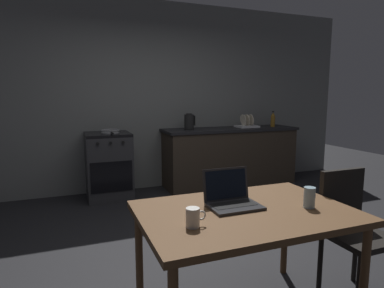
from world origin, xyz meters
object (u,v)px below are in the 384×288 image
(drinking_glass, at_px, (309,197))
(coffee_mug, at_px, (193,217))
(laptop, at_px, (232,199))
(bottle, at_px, (273,119))
(electric_kettle, at_px, (189,122))
(frying_pan, at_px, (110,131))
(chair, at_px, (351,225))
(dish_rack, at_px, (247,124))
(dining_table, at_px, (245,220))
(stove_oven, at_px, (109,165))

(drinking_glass, bearing_deg, coffee_mug, -178.28)
(laptop, relative_size, bottle, 1.25)
(laptop, relative_size, drinking_glass, 2.47)
(electric_kettle, distance_m, frying_pan, 1.17)
(drinking_glass, bearing_deg, laptop, 155.41)
(electric_kettle, distance_m, coffee_mug, 3.26)
(chair, height_order, coffee_mug, chair)
(laptop, bearing_deg, bottle, 55.82)
(coffee_mug, xyz_separation_m, dish_rack, (2.12, 3.05, 0.18))
(laptop, height_order, drinking_glass, laptop)
(bottle, height_order, drinking_glass, bottle)
(chair, distance_m, dish_rack, 3.10)
(laptop, relative_size, dish_rack, 0.94)
(dining_table, bearing_deg, drinking_glass, -15.34)
(laptop, distance_m, dish_rack, 3.34)
(dining_table, relative_size, electric_kettle, 5.31)
(electric_kettle, bearing_deg, chair, -87.58)
(laptop, height_order, bottle, bottle)
(laptop, xyz_separation_m, bottle, (2.23, 2.77, 0.26))
(laptop, bearing_deg, dining_table, -58.61)
(coffee_mug, bearing_deg, dining_table, 18.24)
(frying_pan, relative_size, coffee_mug, 3.80)
(dining_table, xyz_separation_m, electric_kettle, (0.73, 2.92, 0.37))
(chair, relative_size, frying_pan, 2.08)
(dining_table, relative_size, coffee_mug, 11.44)
(electric_kettle, height_order, coffee_mug, electric_kettle)
(frying_pan, distance_m, drinking_glass, 3.11)
(coffee_mug, height_order, dish_rack, dish_rack)
(stove_oven, bearing_deg, laptop, -81.37)
(bottle, distance_m, drinking_glass, 3.48)
(electric_kettle, height_order, dish_rack, electric_kettle)
(dining_table, xyz_separation_m, dish_rack, (1.72, 2.92, 0.30))
(dining_table, relative_size, dish_rack, 3.81)
(laptop, relative_size, electric_kettle, 1.31)
(chair, bearing_deg, electric_kettle, 92.62)
(stove_oven, distance_m, electric_kettle, 1.33)
(dining_table, xyz_separation_m, frying_pan, (-0.44, 2.89, 0.28))
(stove_oven, relative_size, electric_kettle, 3.75)
(electric_kettle, bearing_deg, frying_pan, -178.61)
(dining_table, height_order, bottle, bottle)
(coffee_mug, bearing_deg, electric_kettle, 69.79)
(chair, distance_m, frying_pan, 3.21)
(electric_kettle, height_order, bottle, bottle)
(bottle, relative_size, coffee_mug, 2.26)
(electric_kettle, bearing_deg, dining_table, -103.97)
(dining_table, distance_m, laptop, 0.15)
(stove_oven, bearing_deg, bottle, -1.02)
(chair, height_order, frying_pan, frying_pan)
(stove_oven, bearing_deg, electric_kettle, 0.12)
(bottle, height_order, frying_pan, bottle)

